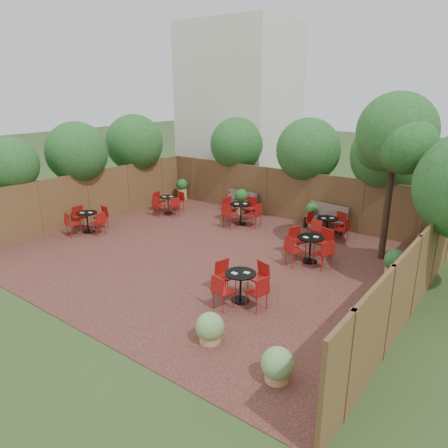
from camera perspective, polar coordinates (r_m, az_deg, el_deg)
The scene contains 13 objects.
ground at distance 13.27m, azimuth -2.06°, elevation -4.47°, with size 80.00×80.00×0.00m, color #354F23.
courtyard_paving at distance 13.27m, azimuth -2.06°, elevation -4.43°, with size 12.00×10.00×0.02m, color #351815.
fence_back at distance 16.94m, azimuth 8.62°, elevation 3.94°, with size 12.00×0.08×2.00m, color #4C311C.
fence_left at distance 17.20m, azimuth -17.87°, elevation 3.48°, with size 0.08×10.00×2.00m, color #4C311C.
fence_right at distance 10.49m, azimuth 24.48°, elevation -6.63°, with size 0.08×10.00×2.00m, color #4C311C.
neighbour_building at distance 21.38m, azimuth 2.06°, elevation 15.21°, with size 5.00×4.00×8.00m, color silver.
overhang_foliage at distance 15.45m, azimuth 3.86°, elevation 9.35°, with size 15.81×10.57×2.73m.
courtyard_tree at distance 13.11m, azimuth 22.31°, elevation 10.80°, with size 2.51×2.41×5.00m.
park_bench_left at distance 17.76m, azimuth 2.33°, elevation 3.07°, with size 1.46×0.48×0.90m.
park_bench_right at distance 15.97m, azimuth 13.75°, elevation 0.95°, with size 1.61×0.65×0.97m.
bistro_tables at distance 14.37m, azimuth 0.60°, elevation -0.67°, with size 9.34×7.15×0.94m.
planters at distance 15.90m, azimuth 6.23°, elevation 1.48°, with size 11.24×3.99×1.07m.
low_shrubs at distance 8.58m, azimuth 6.89°, elevation -15.87°, with size 3.33×2.43×0.66m.
Camera 1 is at (7.74, -9.49, 5.11)m, focal length 33.59 mm.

